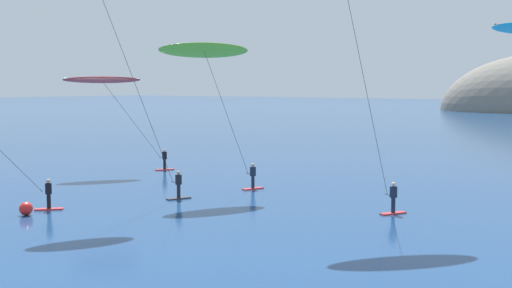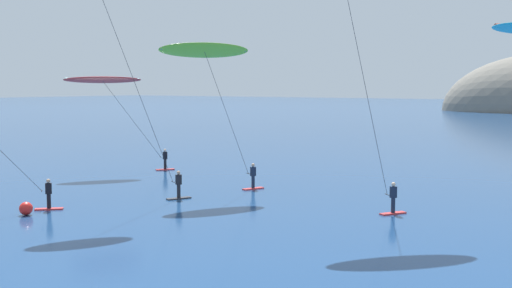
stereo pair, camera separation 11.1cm
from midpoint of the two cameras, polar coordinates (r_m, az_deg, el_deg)
name	(u,v)px [view 1 (the left image)]	position (r m, az deg, el deg)	size (l,w,h in m)	color
kitesurfer_red	(107,86)	(50.97, -13.21, 5.08)	(5.59, 7.55, 7.56)	red
kitesurfer_lime	(208,59)	(40.34, -4.40, 7.57)	(4.14, 6.78, 9.49)	red
marker_buoy	(26,209)	(35.94, -19.86, -5.43)	(0.70, 0.70, 0.70)	red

